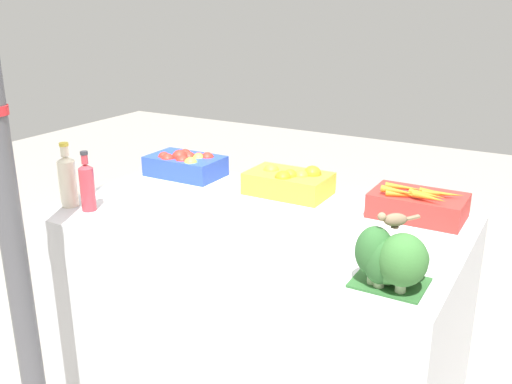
{
  "coord_description": "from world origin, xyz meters",
  "views": [
    {
      "loc": [
        1.08,
        -1.88,
        1.68
      ],
      "look_at": [
        0.0,
        0.0,
        0.94
      ],
      "focal_mm": 40.0,
      "sensor_mm": 36.0,
      "label": 1
    }
  ],
  "objects_px": {
    "orange_crate": "(289,182)",
    "sparrow_bird": "(394,219)",
    "juice_bottle_ruby": "(87,186)",
    "carrot_crate": "(418,204)",
    "apple_crate": "(186,164)",
    "juice_bottle_cloudy": "(68,179)",
    "broccoli_pile": "(392,260)"
  },
  "relations": [
    {
      "from": "broccoli_pile",
      "to": "sparrow_bird",
      "type": "distance_m",
      "value": 0.13
    },
    {
      "from": "orange_crate",
      "to": "sparrow_bird",
      "type": "height_order",
      "value": "sparrow_bird"
    },
    {
      "from": "juice_bottle_ruby",
      "to": "sparrow_bird",
      "type": "height_order",
      "value": "juice_bottle_ruby"
    },
    {
      "from": "orange_crate",
      "to": "juice_bottle_cloudy",
      "type": "height_order",
      "value": "juice_bottle_cloudy"
    },
    {
      "from": "apple_crate",
      "to": "juice_bottle_cloudy",
      "type": "height_order",
      "value": "juice_bottle_cloudy"
    },
    {
      "from": "juice_bottle_ruby",
      "to": "sparrow_bird",
      "type": "bearing_deg",
      "value": -1.52
    },
    {
      "from": "apple_crate",
      "to": "orange_crate",
      "type": "xyz_separation_m",
      "value": [
        0.57,
        0.0,
        -0.0
      ]
    },
    {
      "from": "orange_crate",
      "to": "broccoli_pile",
      "type": "xyz_separation_m",
      "value": [
        0.66,
        -0.64,
        0.04
      ]
    },
    {
      "from": "broccoli_pile",
      "to": "apple_crate",
      "type": "bearing_deg",
      "value": 152.76
    },
    {
      "from": "juice_bottle_cloudy",
      "to": "juice_bottle_ruby",
      "type": "height_order",
      "value": "juice_bottle_cloudy"
    },
    {
      "from": "orange_crate",
      "to": "sparrow_bird",
      "type": "distance_m",
      "value": 0.93
    },
    {
      "from": "orange_crate",
      "to": "juice_bottle_ruby",
      "type": "xyz_separation_m",
      "value": [
        -0.63,
        -0.6,
        0.05
      ]
    },
    {
      "from": "orange_crate",
      "to": "juice_bottle_cloudy",
      "type": "bearing_deg",
      "value": -141.08
    },
    {
      "from": "apple_crate",
      "to": "juice_bottle_ruby",
      "type": "height_order",
      "value": "juice_bottle_ruby"
    },
    {
      "from": "broccoli_pile",
      "to": "juice_bottle_cloudy",
      "type": "relative_size",
      "value": 0.83
    },
    {
      "from": "orange_crate",
      "to": "juice_bottle_ruby",
      "type": "height_order",
      "value": "juice_bottle_ruby"
    },
    {
      "from": "juice_bottle_ruby",
      "to": "sparrow_bird",
      "type": "distance_m",
      "value": 1.29
    },
    {
      "from": "carrot_crate",
      "to": "sparrow_bird",
      "type": "bearing_deg",
      "value": -82.83
    },
    {
      "from": "juice_bottle_ruby",
      "to": "apple_crate",
      "type": "bearing_deg",
      "value": 84.57
    },
    {
      "from": "juice_bottle_ruby",
      "to": "sparrow_bird",
      "type": "xyz_separation_m",
      "value": [
        1.29,
        -0.03,
        0.11
      ]
    },
    {
      "from": "orange_crate",
      "to": "juice_bottle_cloudy",
      "type": "relative_size",
      "value": 1.33
    },
    {
      "from": "juice_bottle_cloudy",
      "to": "juice_bottle_ruby",
      "type": "distance_m",
      "value": 0.11
    },
    {
      "from": "apple_crate",
      "to": "broccoli_pile",
      "type": "xyz_separation_m",
      "value": [
        1.24,
        -0.64,
        0.03
      ]
    },
    {
      "from": "carrot_crate",
      "to": "juice_bottle_ruby",
      "type": "xyz_separation_m",
      "value": [
        -1.21,
        -0.6,
        0.05
      ]
    },
    {
      "from": "apple_crate",
      "to": "carrot_crate",
      "type": "xyz_separation_m",
      "value": [
        1.15,
        0.0,
        -0.01
      ]
    },
    {
      "from": "broccoli_pile",
      "to": "juice_bottle_ruby",
      "type": "distance_m",
      "value": 1.29
    },
    {
      "from": "broccoli_pile",
      "to": "juice_bottle_ruby",
      "type": "bearing_deg",
      "value": 178.29
    },
    {
      "from": "carrot_crate",
      "to": "apple_crate",
      "type": "bearing_deg",
      "value": -179.99
    },
    {
      "from": "apple_crate",
      "to": "carrot_crate",
      "type": "height_order",
      "value": "same"
    },
    {
      "from": "orange_crate",
      "to": "carrot_crate",
      "type": "bearing_deg",
      "value": -0.11
    },
    {
      "from": "orange_crate",
      "to": "sparrow_bird",
      "type": "xyz_separation_m",
      "value": [
        0.66,
        -0.63,
        0.16
      ]
    },
    {
      "from": "juice_bottle_cloudy",
      "to": "sparrow_bird",
      "type": "xyz_separation_m",
      "value": [
        1.4,
        -0.03,
        0.1
      ]
    }
  ]
}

